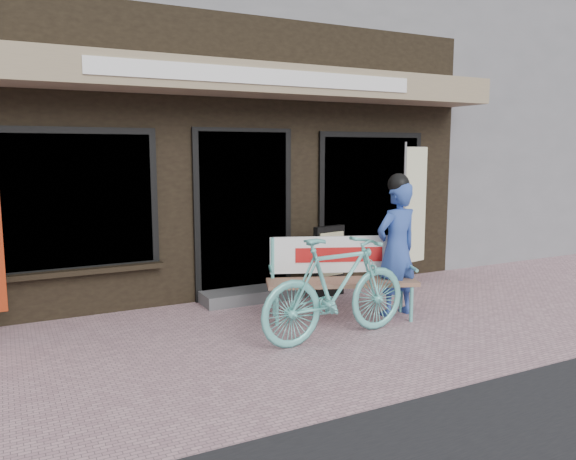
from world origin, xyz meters
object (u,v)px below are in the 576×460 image
bench (340,271)px  menu_stand (329,260)px  bicycle (337,288)px  person (397,246)px  nobori_cream (413,213)px

bench → menu_stand: bearing=88.1°
bench → bicycle: size_ratio=0.99×
bench → person: person is taller
bench → person: 0.71m
nobori_cream → person: bearing=-149.7°
person → menu_stand: person is taller
nobori_cream → menu_stand: bearing=164.5°
person → nobori_cream: 1.51m
person → menu_stand: bearing=97.7°
menu_stand → bench: bearing=-123.2°
person → menu_stand: (-0.26, 1.08, -0.33)m
bicycle → menu_stand: bearing=-33.4°
nobori_cream → menu_stand: (-1.33, 0.05, -0.57)m
bench → person: size_ratio=1.05×
bench → nobori_cream: bearing=46.5°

